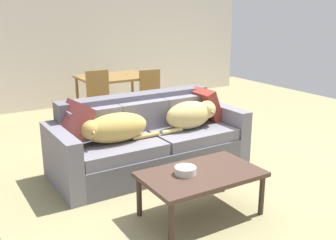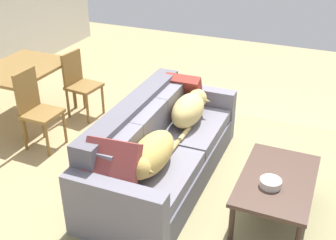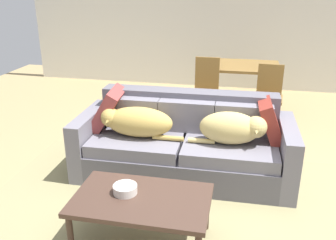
% 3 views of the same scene
% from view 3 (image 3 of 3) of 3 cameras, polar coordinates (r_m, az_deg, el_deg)
% --- Properties ---
extents(ground_plane, '(10.00, 10.00, 0.00)m').
position_cam_3_polar(ground_plane, '(3.93, 5.23, -10.58)').
color(ground_plane, tan).
extents(back_partition, '(8.00, 0.12, 2.70)m').
position_cam_3_polar(back_partition, '(7.37, 9.44, 15.34)').
color(back_partition, silver).
rests_on(back_partition, ground).
extents(area_rug, '(3.66, 2.81, 0.01)m').
position_cam_3_polar(area_rug, '(3.49, 0.04, -14.88)').
color(area_rug, '#90885D').
rests_on(area_rug, ground).
extents(couch, '(2.33, 0.99, 0.87)m').
position_cam_3_polar(couch, '(4.10, 2.60, -3.78)').
color(couch, '#5A5761').
rests_on(couch, ground).
extents(dog_on_left_cushion, '(0.91, 0.35, 0.32)m').
position_cam_3_polar(dog_on_left_cushion, '(3.95, -4.97, -0.25)').
color(dog_on_left_cushion, tan).
rests_on(dog_on_left_cushion, couch).
extents(dog_on_right_cushion, '(0.78, 0.34, 0.34)m').
position_cam_3_polar(dog_on_right_cushion, '(3.80, 10.03, -1.23)').
color(dog_on_right_cushion, tan).
rests_on(dog_on_right_cushion, couch).
extents(throw_pillow_by_left_arm, '(0.40, 0.51, 0.48)m').
position_cam_3_polar(throw_pillow_by_left_arm, '(4.23, -9.29, 1.76)').
color(throw_pillow_by_left_arm, brown).
rests_on(throw_pillow_by_left_arm, couch).
extents(throw_pillow_by_right_arm, '(0.30, 0.44, 0.45)m').
position_cam_3_polar(throw_pillow_by_right_arm, '(4.01, 15.55, -0.17)').
color(throw_pillow_by_right_arm, maroon).
rests_on(throw_pillow_by_right_arm, couch).
extents(coffee_table, '(1.09, 0.67, 0.44)m').
position_cam_3_polar(coffee_table, '(3.01, -4.09, -12.61)').
color(coffee_table, '#463026').
rests_on(coffee_table, ground).
extents(bowl_on_coffee_table, '(0.20, 0.20, 0.07)m').
position_cam_3_polar(bowl_on_coffee_table, '(3.04, -6.63, -10.55)').
color(bowl_on_coffee_table, silver).
rests_on(bowl_on_coffee_table, coffee_table).
extents(dining_table, '(1.17, 0.91, 0.76)m').
position_cam_3_polar(dining_table, '(6.07, 11.30, 7.66)').
color(dining_table, olive).
rests_on(dining_table, ground).
extents(dining_chair_near_left, '(0.40, 0.40, 0.97)m').
position_cam_3_polar(dining_chair_near_left, '(5.54, 5.87, 4.99)').
color(dining_chair_near_left, olive).
rests_on(dining_chair_near_left, ground).
extents(dining_chair_near_right, '(0.44, 0.44, 0.90)m').
position_cam_3_polar(dining_chair_near_right, '(5.54, 15.26, 4.03)').
color(dining_chair_near_right, olive).
rests_on(dining_chair_near_right, ground).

